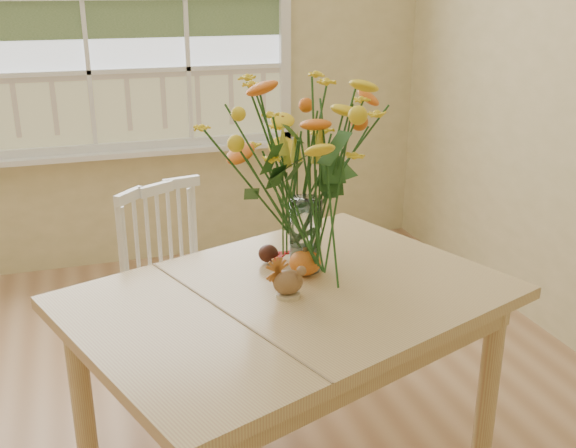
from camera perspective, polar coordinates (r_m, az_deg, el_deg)
name	(u,v)px	position (r m, az deg, el deg)	size (l,w,h in m)	color
wall_back	(85,34)	(3.96, -16.83, 15.13)	(4.00, 0.02, 2.70)	#CABC81
dining_table	(290,318)	(2.16, 0.16, -7.95)	(1.55, 1.33, 0.70)	tan
windsor_chair	(175,282)	(2.75, -9.54, -4.83)	(0.53, 0.52, 0.85)	white
flower_vase	(306,163)	(2.17, 1.56, 5.21)	(0.52, 0.52, 0.62)	white
pumpkin	(305,264)	(2.22, 1.45, -3.38)	(0.11, 0.11, 0.08)	#C54B17
turkey_figurine	(288,282)	(2.07, 0.00, -4.96)	(0.10, 0.08, 0.12)	#CCB78C
dark_gourd	(268,254)	(2.32, -1.68, -2.59)	(0.13, 0.08, 0.06)	#38160F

